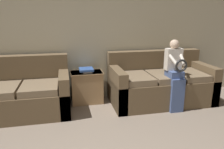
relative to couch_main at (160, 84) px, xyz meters
name	(u,v)px	position (x,y,z in m)	size (l,w,h in m)	color
wall_back	(75,33)	(-1.50, 0.50, 0.94)	(7.33, 0.06, 2.55)	#BCB293
couch_main	(160,84)	(0.00, 0.00, 0.00)	(1.85, 0.93, 0.92)	brown
couch_side	(22,94)	(-2.43, 0.02, -0.01)	(1.53, 0.89, 0.92)	brown
child_left_seated	(175,72)	(0.08, -0.39, 0.33)	(0.28, 0.37, 1.20)	#475B8E
side_shelf	(87,87)	(-1.34, 0.25, -0.04)	(0.58, 0.39, 0.58)	#9E7A51
book_stack	(87,70)	(-1.34, 0.25, 0.28)	(0.25, 0.30, 0.07)	gray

